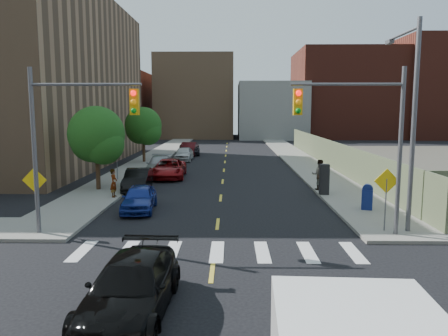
{
  "coord_description": "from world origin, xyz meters",
  "views": [
    {
      "loc": [
        0.62,
        -11.79,
        5.32
      ],
      "look_at": [
        0.22,
        12.7,
        2.0
      ],
      "focal_mm": 35.0,
      "sensor_mm": 36.0,
      "label": 1
    }
  ],
  "objects_px": {
    "mailbox": "(367,197)",
    "parked_car_blue": "(139,198)",
    "parked_car_black": "(138,180)",
    "pedestrian_west": "(114,183)",
    "black_sedan": "(131,288)",
    "parked_car_silver": "(160,166)",
    "parked_car_maroon": "(189,149)",
    "payphone": "(324,179)",
    "parked_car_grey": "(189,149)",
    "parked_car_red": "(169,169)",
    "pedestrian_east": "(319,175)",
    "parked_car_white": "(184,154)"
  },
  "relations": [
    {
      "from": "parked_car_maroon",
      "to": "parked_car_grey",
      "type": "relative_size",
      "value": 0.91
    },
    {
      "from": "parked_car_black",
      "to": "mailbox",
      "type": "relative_size",
      "value": 3.24
    },
    {
      "from": "parked_car_grey",
      "to": "pedestrian_west",
      "type": "relative_size",
      "value": 3.08
    },
    {
      "from": "parked_car_grey",
      "to": "payphone",
      "type": "xyz_separation_m",
      "value": [
        10.58,
        -24.48,
        0.36
      ]
    },
    {
      "from": "pedestrian_west",
      "to": "parked_car_red",
      "type": "bearing_deg",
      "value": -14.41
    },
    {
      "from": "parked_car_silver",
      "to": "payphone",
      "type": "bearing_deg",
      "value": -41.34
    },
    {
      "from": "parked_car_blue",
      "to": "pedestrian_east",
      "type": "relative_size",
      "value": 2.04
    },
    {
      "from": "parked_car_black",
      "to": "pedestrian_west",
      "type": "height_order",
      "value": "pedestrian_west"
    },
    {
      "from": "parked_car_black",
      "to": "black_sedan",
      "type": "bearing_deg",
      "value": -81.87
    },
    {
      "from": "parked_car_red",
      "to": "pedestrian_west",
      "type": "height_order",
      "value": "pedestrian_west"
    },
    {
      "from": "black_sedan",
      "to": "mailbox",
      "type": "xyz_separation_m",
      "value": [
        9.63,
        11.51,
        0.07
      ]
    },
    {
      "from": "parked_car_silver",
      "to": "parked_car_red",
      "type": "bearing_deg",
      "value": -63.31
    },
    {
      "from": "payphone",
      "to": "parked_car_maroon",
      "type": "bearing_deg",
      "value": 115.48
    },
    {
      "from": "parked_car_blue",
      "to": "parked_car_black",
      "type": "xyz_separation_m",
      "value": [
        -1.3,
        5.77,
        0.03
      ]
    },
    {
      "from": "parked_car_maroon",
      "to": "black_sedan",
      "type": "distance_m",
      "value": 38.83
    },
    {
      "from": "parked_car_silver",
      "to": "parked_car_maroon",
      "type": "height_order",
      "value": "parked_car_maroon"
    },
    {
      "from": "parked_car_maroon",
      "to": "payphone",
      "type": "height_order",
      "value": "payphone"
    },
    {
      "from": "parked_car_maroon",
      "to": "parked_car_silver",
      "type": "bearing_deg",
      "value": -92.27
    },
    {
      "from": "parked_car_silver",
      "to": "black_sedan",
      "type": "relative_size",
      "value": 1.04
    },
    {
      "from": "parked_car_black",
      "to": "mailbox",
      "type": "bearing_deg",
      "value": -27.46
    },
    {
      "from": "parked_car_blue",
      "to": "parked_car_grey",
      "type": "relative_size",
      "value": 0.77
    },
    {
      "from": "black_sedan",
      "to": "parked_car_silver",
      "type": "bearing_deg",
      "value": 99.63
    },
    {
      "from": "parked_car_black",
      "to": "parked_car_maroon",
      "type": "relative_size",
      "value": 0.93
    },
    {
      "from": "parked_car_red",
      "to": "mailbox",
      "type": "bearing_deg",
      "value": -45.25
    },
    {
      "from": "black_sedan",
      "to": "parked_car_blue",
      "type": "bearing_deg",
      "value": 103.04
    },
    {
      "from": "parked_car_black",
      "to": "payphone",
      "type": "xyz_separation_m",
      "value": [
        11.8,
        -1.86,
        0.36
      ]
    },
    {
      "from": "black_sedan",
      "to": "pedestrian_west",
      "type": "height_order",
      "value": "pedestrian_west"
    },
    {
      "from": "parked_car_maroon",
      "to": "pedestrian_east",
      "type": "relative_size",
      "value": 2.4
    },
    {
      "from": "parked_car_red",
      "to": "parked_car_maroon",
      "type": "bearing_deg",
      "value": 88.04
    },
    {
      "from": "parked_car_red",
      "to": "pedestrian_east",
      "type": "distance_m",
      "value": 11.9
    },
    {
      "from": "parked_car_silver",
      "to": "pedestrian_east",
      "type": "distance_m",
      "value": 13.52
    },
    {
      "from": "parked_car_red",
      "to": "black_sedan",
      "type": "height_order",
      "value": "parked_car_red"
    },
    {
      "from": "parked_car_black",
      "to": "parked_car_silver",
      "type": "height_order",
      "value": "parked_car_silver"
    },
    {
      "from": "parked_car_red",
      "to": "parked_car_grey",
      "type": "relative_size",
      "value": 1.02
    },
    {
      "from": "parked_car_grey",
      "to": "pedestrian_west",
      "type": "height_order",
      "value": "pedestrian_west"
    },
    {
      "from": "parked_car_red",
      "to": "parked_car_silver",
      "type": "bearing_deg",
      "value": 118.71
    },
    {
      "from": "parked_car_silver",
      "to": "pedestrian_west",
      "type": "xyz_separation_m",
      "value": [
        -1.16,
        -9.76,
        0.23
      ]
    },
    {
      "from": "parked_car_white",
      "to": "parked_car_red",
      "type": "bearing_deg",
      "value": -88.2
    },
    {
      "from": "parked_car_red",
      "to": "parked_car_maroon",
      "type": "height_order",
      "value": "parked_car_maroon"
    },
    {
      "from": "payphone",
      "to": "parked_car_silver",
      "type": "bearing_deg",
      "value": 143.79
    },
    {
      "from": "pedestrian_west",
      "to": "black_sedan",
      "type": "bearing_deg",
      "value": -163.37
    },
    {
      "from": "parked_car_maroon",
      "to": "parked_car_grey",
      "type": "bearing_deg",
      "value": 95.2
    },
    {
      "from": "mailbox",
      "to": "parked_car_blue",
      "type": "bearing_deg",
      "value": -162.08
    },
    {
      "from": "mailbox",
      "to": "pedestrian_west",
      "type": "relative_size",
      "value": 0.8
    },
    {
      "from": "parked_car_black",
      "to": "pedestrian_west",
      "type": "relative_size",
      "value": 2.59
    },
    {
      "from": "parked_car_silver",
      "to": "payphone",
      "type": "relative_size",
      "value": 2.83
    },
    {
      "from": "parked_car_blue",
      "to": "black_sedan",
      "type": "height_order",
      "value": "black_sedan"
    },
    {
      "from": "payphone",
      "to": "pedestrian_west",
      "type": "bearing_deg",
      "value": -174.22
    },
    {
      "from": "parked_car_grey",
      "to": "pedestrian_east",
      "type": "bearing_deg",
      "value": -70.61
    },
    {
      "from": "parked_car_red",
      "to": "parked_car_blue",
      "type": "bearing_deg",
      "value": -91.96
    }
  ]
}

